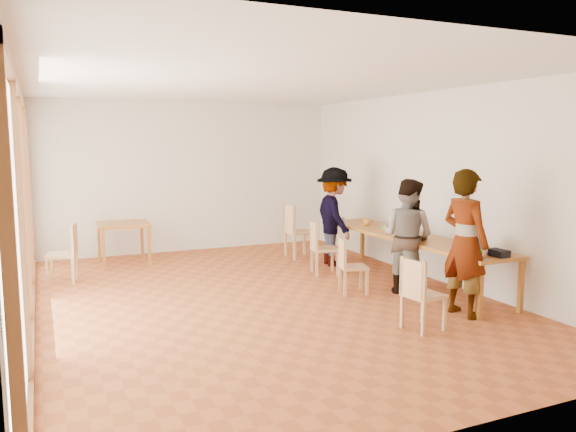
{
  "coord_description": "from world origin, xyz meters",
  "views": [
    {
      "loc": [
        -2.77,
        -7.17,
        2.19
      ],
      "look_at": [
        0.62,
        0.42,
        1.1
      ],
      "focal_mm": 35.0,
      "sensor_mm": 36.0,
      "label": 1
    }
  ],
  "objects": [
    {
      "name": "ground",
      "position": [
        0.0,
        0.0,
        0.0
      ],
      "size": [
        8.0,
        8.0,
        0.0
      ],
      "primitive_type": "plane",
      "color": "#A95429",
      "rests_on": "ground"
    },
    {
      "name": "wall_back",
      "position": [
        0.0,
        4.0,
        1.5
      ],
      "size": [
        6.0,
        0.1,
        3.0
      ],
      "primitive_type": "cube",
      "color": "beige",
      "rests_on": "ground"
    },
    {
      "name": "wall_front",
      "position": [
        0.0,
        -4.0,
        1.5
      ],
      "size": [
        6.0,
        0.1,
        3.0
      ],
      "primitive_type": "cube",
      "color": "beige",
      "rests_on": "ground"
    },
    {
      "name": "wall_right",
      "position": [
        3.0,
        0.0,
        1.5
      ],
      "size": [
        0.1,
        8.0,
        3.0
      ],
      "primitive_type": "cube",
      "color": "beige",
      "rests_on": "ground"
    },
    {
      "name": "window_wall",
      "position": [
        -2.96,
        0.0,
        1.5
      ],
      "size": [
        0.1,
        8.0,
        3.0
      ],
      "primitive_type": "cube",
      "color": "white",
      "rests_on": "ground"
    },
    {
      "name": "ceiling",
      "position": [
        0.0,
        0.0,
        3.02
      ],
      "size": [
        6.0,
        8.0,
        0.04
      ],
      "primitive_type": "cube",
      "color": "white",
      "rests_on": "wall_back"
    },
    {
      "name": "communal_table",
      "position": [
        2.5,
        -0.02,
        0.7
      ],
      "size": [
        0.8,
        4.0,
        0.75
      ],
      "color": "#A46D24",
      "rests_on": "ground"
    },
    {
      "name": "side_table",
      "position": [
        -1.42,
        3.2,
        0.67
      ],
      "size": [
        0.9,
        0.9,
        0.75
      ],
      "rotation": [
        0.0,
        0.0,
        -0.05
      ],
      "color": "#A46D24",
      "rests_on": "ground"
    },
    {
      "name": "chair_near",
      "position": [
        1.2,
        -1.98,
        0.53
      ],
      "size": [
        0.45,
        0.45,
        0.46
      ],
      "rotation": [
        0.0,
        0.0,
        0.14
      ],
      "color": "tan",
      "rests_on": "ground"
    },
    {
      "name": "chair_mid",
      "position": [
        1.28,
        -0.22,
        0.5
      ],
      "size": [
        0.47,
        0.47,
        0.43
      ],
      "rotation": [
        0.0,
        0.0,
        -0.28
      ],
      "color": "tan",
      "rests_on": "ground"
    },
    {
      "name": "chair_far",
      "position": [
        1.45,
        1.02,
        0.55
      ],
      "size": [
        0.5,
        0.5,
        0.48
      ],
      "rotation": [
        0.0,
        0.0,
        -0.23
      ],
      "color": "tan",
      "rests_on": "ground"
    },
    {
      "name": "chair_empty",
      "position": [
        1.64,
        2.43,
        0.63
      ],
      "size": [
        0.48,
        0.48,
        0.54
      ],
      "rotation": [
        0.0,
        0.0,
        0.01
      ],
      "color": "tan",
      "rests_on": "ground"
    },
    {
      "name": "chair_spare",
      "position": [
        -2.4,
        2.17,
        0.57
      ],
      "size": [
        0.51,
        0.51,
        0.5
      ],
      "rotation": [
        0.0,
        0.0,
        2.94
      ],
      "color": "tan",
      "rests_on": "ground"
    },
    {
      "name": "person_near",
      "position": [
        2.11,
        -1.72,
        0.94
      ],
      "size": [
        0.53,
        0.73,
        1.87
      ],
      "primitive_type": "imported",
      "rotation": [
        0.0,
        0.0,
        1.69
      ],
      "color": "gray",
      "rests_on": "ground"
    },
    {
      "name": "person_mid",
      "position": [
        2.09,
        -0.54,
        0.84
      ],
      "size": [
        0.92,
        1.01,
        1.68
      ],
      "primitive_type": "imported",
      "rotation": [
        0.0,
        0.0,
        2.01
      ],
      "color": "gray",
      "rests_on": "ground"
    },
    {
      "name": "person_far",
      "position": [
        2.02,
        1.55,
        0.88
      ],
      "size": [
        0.8,
        1.21,
        1.76
      ],
      "primitive_type": "imported",
      "rotation": [
        0.0,
        0.0,
        1.43
      ],
      "color": "gray",
      "rests_on": "ground"
    },
    {
      "name": "laptop_near",
      "position": [
        2.54,
        -1.47,
        0.81
      ],
      "size": [
        0.27,
        0.29,
        0.21
      ],
      "rotation": [
        0.0,
        0.0,
        0.24
      ],
      "color": "#57BE2B",
      "rests_on": "communal_table"
    },
    {
      "name": "laptop_mid",
      "position": [
        2.54,
        0.16,
        0.8
      ],
      "size": [
        0.26,
        0.27,
        0.18
      ],
      "rotation": [
        0.0,
        0.0,
        -0.4
      ],
      "color": "#57BE2B",
      "rests_on": "communal_table"
    },
    {
      "name": "laptop_far",
      "position": [
        2.61,
        0.68,
        0.81
      ],
      "size": [
        0.27,
        0.29,
        0.21
      ],
      "rotation": [
        0.0,
        0.0,
        -0.25
      ],
      "color": "#57BE2B",
      "rests_on": "communal_table"
    },
    {
      "name": "yellow_mug",
      "position": [
        2.46,
        1.17,
        0.8
      ],
      "size": [
        0.14,
        0.14,
        0.11
      ],
      "primitive_type": "imported",
      "rotation": [
        0.0,
        0.0,
        -0.02
      ],
      "color": "orange",
      "rests_on": "communal_table"
    },
    {
      "name": "green_bottle",
      "position": [
        2.64,
        0.39,
        0.89
      ],
      "size": [
        0.07,
        0.07,
        0.28
      ],
      "primitive_type": "cylinder",
      "color": "#1D692E",
      "rests_on": "communal_table"
    },
    {
      "name": "clear_glass",
      "position": [
        2.29,
        1.71,
        0.8
      ],
      "size": [
        0.07,
        0.07,
        0.09
      ],
      "primitive_type": "cylinder",
      "color": "silver",
      "rests_on": "communal_table"
    },
    {
      "name": "condiment_cup",
      "position": [
        2.47,
        -0.34,
        0.78
      ],
      "size": [
        0.08,
        0.08,
        0.06
      ],
      "primitive_type": "cylinder",
      "color": "white",
      "rests_on": "communal_table"
    },
    {
      "name": "pink_phone",
      "position": [
        2.58,
        -1.3,
        0.76
      ],
      "size": [
        0.05,
        0.1,
        0.01
      ],
      "primitive_type": "cube",
      "color": "#C54479",
      "rests_on": "communal_table"
    },
    {
      "name": "black_pouch",
      "position": [
        2.54,
        -1.86,
        0.8
      ],
      "size": [
        0.16,
        0.26,
        0.09
      ],
      "primitive_type": "cube",
      "color": "black",
      "rests_on": "communal_table"
    }
  ]
}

